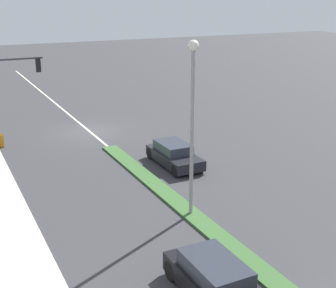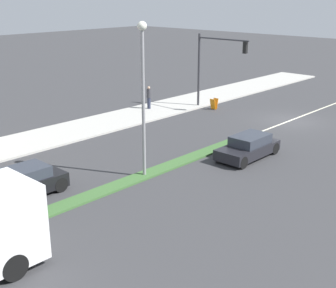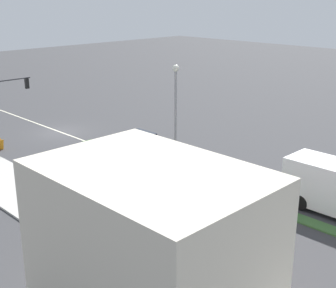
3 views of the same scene
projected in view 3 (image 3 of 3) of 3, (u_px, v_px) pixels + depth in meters
The scene contains 8 objects.
ground_plane at pixel (216, 189), 29.60m from camera, with size 160.00×160.00×0.00m, color #38383A.
sidewalk_right at pixel (108, 241), 23.21m from camera, with size 4.00×73.00×0.12m, color #B2AFA8.
lane_marking_center at pixel (60, 132), 41.76m from camera, with size 0.16×60.00×0.01m, color beige.
building_corner_store at pixel (151, 242), 17.25m from camera, with size 6.64×8.42×5.84m.
street_lamp at pixel (176, 106), 30.58m from camera, with size 0.44×0.44×7.37m.
warning_aframe_sign at pixel (0, 144), 36.94m from camera, with size 0.45×0.53×0.84m.
sedan_dark at pixel (142, 141), 37.26m from camera, with size 1.73×4.01×1.27m.
suv_black at pixel (218, 199), 26.59m from camera, with size 1.74×4.30×1.34m.
Camera 3 is at (21.39, 35.23, 11.79)m, focal length 50.00 mm.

